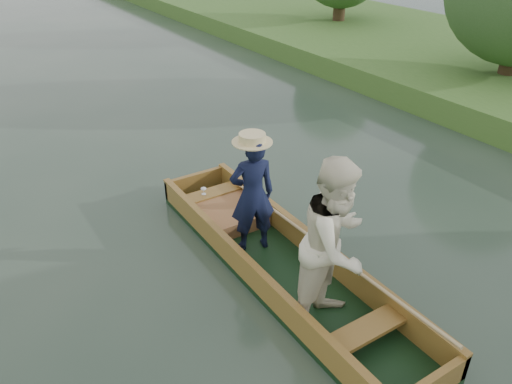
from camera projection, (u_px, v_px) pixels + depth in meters
ground at (280, 272)px, 6.69m from camera, size 120.00×120.00×0.00m
punt at (298, 239)px, 6.01m from camera, size 1.22×5.00×2.14m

